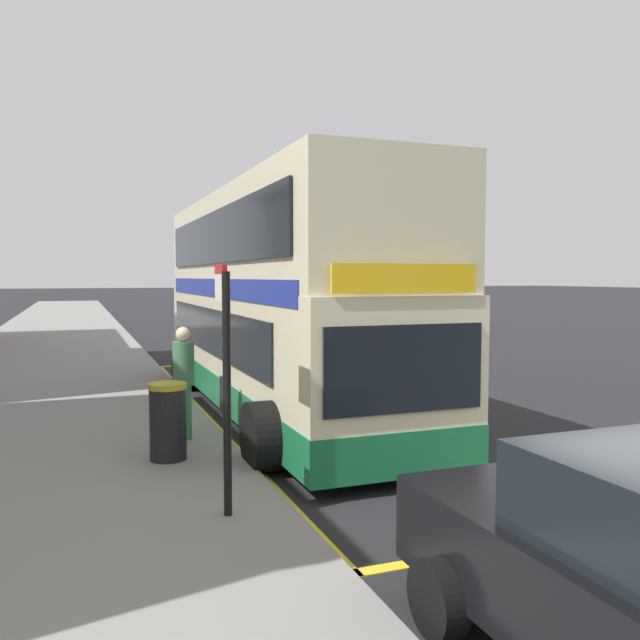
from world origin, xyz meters
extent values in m
plane|color=black|center=(0.00, 32.00, 0.00)|extent=(260.00, 260.00, 0.00)
cube|color=gray|center=(-7.00, 32.00, 0.07)|extent=(6.00, 76.00, 0.14)
cube|color=beige|center=(-2.45, 7.46, 1.35)|extent=(2.48, 11.20, 2.30)
cube|color=beige|center=(-2.45, 7.46, 3.45)|extent=(2.45, 10.97, 1.90)
cube|color=#196B3D|center=(-2.45, 7.46, 0.50)|extent=(2.50, 11.22, 0.60)
cube|color=navy|center=(-2.45, 7.46, 2.52)|extent=(2.51, 10.30, 0.36)
cube|color=black|center=(-3.71, 7.86, 1.65)|extent=(0.04, 8.96, 0.90)
cube|color=black|center=(-3.71, 7.46, 3.50)|extent=(0.04, 9.85, 1.00)
cube|color=black|center=(-2.45, 1.84, 1.60)|extent=(2.18, 0.04, 1.10)
cube|color=yellow|center=(-2.45, 1.84, 2.72)|extent=(1.98, 0.04, 0.36)
cylinder|color=black|center=(-3.78, 3.43, 0.50)|extent=(0.56, 1.00, 1.00)
cylinder|color=black|center=(-1.12, 3.43, 0.50)|extent=(0.56, 1.00, 1.00)
cylinder|color=black|center=(-3.78, 10.54, 0.50)|extent=(0.56, 1.00, 1.00)
cylinder|color=black|center=(-1.12, 10.54, 0.50)|extent=(0.56, 1.00, 1.00)
cube|color=yellow|center=(-3.92, 7.46, 0.01)|extent=(0.16, 14.91, 0.01)
cube|color=yellow|center=(-1.07, 7.46, 0.01)|extent=(0.16, 14.91, 0.01)
cube|color=yellow|center=(-2.49, 0.09, 0.01)|extent=(3.01, 0.16, 0.01)
cube|color=yellow|center=(-2.49, 14.84, 0.01)|extent=(3.01, 0.16, 0.01)
cylinder|color=black|center=(-4.75, 1.60, 1.47)|extent=(0.09, 0.09, 2.66)
cube|color=silver|center=(-4.75, 1.86, 2.62)|extent=(0.05, 0.42, 0.30)
cube|color=red|center=(-4.75, 1.86, 2.82)|extent=(0.05, 0.42, 0.10)
cube|color=black|center=(-4.75, 1.70, 1.44)|extent=(0.06, 0.28, 0.40)
cube|color=maroon|center=(3.07, 34.33, 0.66)|extent=(1.76, 4.20, 0.72)
cube|color=black|center=(3.07, 34.23, 1.32)|extent=(1.52, 1.90, 0.60)
cylinder|color=black|center=(2.13, 35.63, 0.30)|extent=(0.22, 0.60, 0.60)
cylinder|color=black|center=(4.00, 35.63, 0.30)|extent=(0.22, 0.60, 0.60)
cylinder|color=black|center=(2.13, 33.02, 0.30)|extent=(0.22, 0.60, 0.60)
cylinder|color=black|center=(4.00, 33.02, 0.30)|extent=(0.22, 0.60, 0.60)
cylinder|color=black|center=(-3.73, -1.09, 0.30)|extent=(0.22, 0.60, 0.60)
cylinder|color=black|center=(-1.86, -1.09, 0.30)|extent=(0.22, 0.60, 0.60)
cylinder|color=#3F724C|center=(-4.67, 5.13, 0.58)|extent=(0.24, 0.24, 0.88)
cylinder|color=#3F724C|center=(-4.67, 5.13, 1.36)|extent=(0.34, 0.34, 0.69)
sphere|color=beige|center=(-4.67, 5.13, 1.83)|extent=(0.23, 0.23, 0.23)
cylinder|color=black|center=(-5.06, 4.04, 0.65)|extent=(0.52, 0.52, 1.01)
cylinder|color=#A5991E|center=(-5.06, 4.04, 1.19)|extent=(0.54, 0.54, 0.08)
camera|label=1|loc=(-6.25, -5.23, 2.74)|focal=36.43mm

